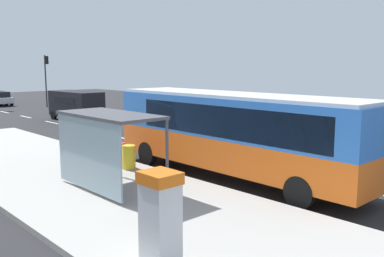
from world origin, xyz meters
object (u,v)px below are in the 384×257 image
(recycling_bin_red, at_px, (119,154))
(recycling_bin_yellow, at_px, (129,157))
(white_van, at_px, (76,104))
(ticket_machine, at_px, (160,217))
(recycling_bin_blue, at_px, (101,149))
(bus, at_px, (232,130))
(traffic_light_near_side, at_px, (46,73))
(bus_shelter, at_px, (102,132))
(recycling_bin_orange, at_px, (110,152))

(recycling_bin_red, bearing_deg, recycling_bin_yellow, -90.00)
(white_van, relative_size, recycling_bin_red, 5.54)
(ticket_machine, xyz_separation_m, recycling_bin_blue, (4.14, 9.21, -0.52))
(white_van, relative_size, ticket_machine, 2.71)
(bus, bearing_deg, recycling_bin_blue, 115.04)
(traffic_light_near_side, distance_m, bus_shelter, 32.91)
(bus, bearing_deg, recycling_bin_orange, 118.27)
(white_van, xyz_separation_m, traffic_light_near_side, (3.30, 12.49, 2.22))
(white_van, xyz_separation_m, recycling_bin_yellow, (-6.40, -16.42, -0.69))
(bus_shelter, bearing_deg, bus, -17.70)
(bus, bearing_deg, recycling_bin_red, 122.36)
(recycling_bin_blue, bearing_deg, traffic_light_near_side, 70.12)
(recycling_bin_yellow, bearing_deg, recycling_bin_orange, 90.00)
(recycling_bin_blue, relative_size, traffic_light_near_side, 0.18)
(white_van, bearing_deg, bus, -101.26)
(recycling_bin_orange, relative_size, recycling_bin_blue, 1.00)
(ticket_machine, distance_m, traffic_light_near_side, 38.67)
(recycling_bin_yellow, distance_m, bus_shelter, 3.16)
(recycling_bin_orange, height_order, traffic_light_near_side, traffic_light_near_side)
(bus, bearing_deg, white_van, 78.74)
(recycling_bin_orange, bearing_deg, white_van, 66.92)
(bus, height_order, ticket_machine, bus)
(bus, xyz_separation_m, traffic_light_near_side, (7.21, 32.14, 1.72))
(recycling_bin_red, height_order, recycling_bin_orange, same)
(recycling_bin_orange, bearing_deg, recycling_bin_red, -90.00)
(traffic_light_near_side, bearing_deg, white_van, -104.78)
(bus, height_order, traffic_light_near_side, traffic_light_near_side)
(recycling_bin_orange, xyz_separation_m, recycling_bin_blue, (0.00, 0.70, 0.00))
(recycling_bin_orange, bearing_deg, recycling_bin_yellow, -90.00)
(bus, height_order, white_van, bus)
(bus, relative_size, white_van, 2.10)
(ticket_machine, xyz_separation_m, recycling_bin_yellow, (4.14, 7.11, -0.52))
(recycling_bin_yellow, distance_m, recycling_bin_blue, 2.10)
(white_van, distance_m, recycling_bin_yellow, 17.64)
(recycling_bin_yellow, xyz_separation_m, recycling_bin_orange, (0.00, 1.40, 0.00))
(recycling_bin_red, bearing_deg, traffic_light_near_side, 71.04)
(white_van, height_order, ticket_machine, white_van)
(ticket_machine, height_order, bus_shelter, bus_shelter)
(white_van, height_order, bus_shelter, bus_shelter)
(bus_shelter, bearing_deg, white_van, 64.61)
(traffic_light_near_side, xyz_separation_m, bus_shelter, (-11.91, -30.64, -1.46))
(bus, bearing_deg, ticket_machine, -149.63)
(recycling_bin_yellow, bearing_deg, bus, -52.37)
(ticket_machine, bearing_deg, recycling_bin_red, 62.07)
(recycling_bin_yellow, relative_size, recycling_bin_orange, 1.00)
(recycling_bin_blue, xyz_separation_m, bus_shelter, (-2.21, -3.83, 1.44))
(recycling_bin_yellow, bearing_deg, white_van, 68.71)
(bus, distance_m, recycling_bin_orange, 5.39)
(bus_shelter, bearing_deg, recycling_bin_red, 47.64)
(recycling_bin_red, relative_size, traffic_light_near_side, 0.18)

